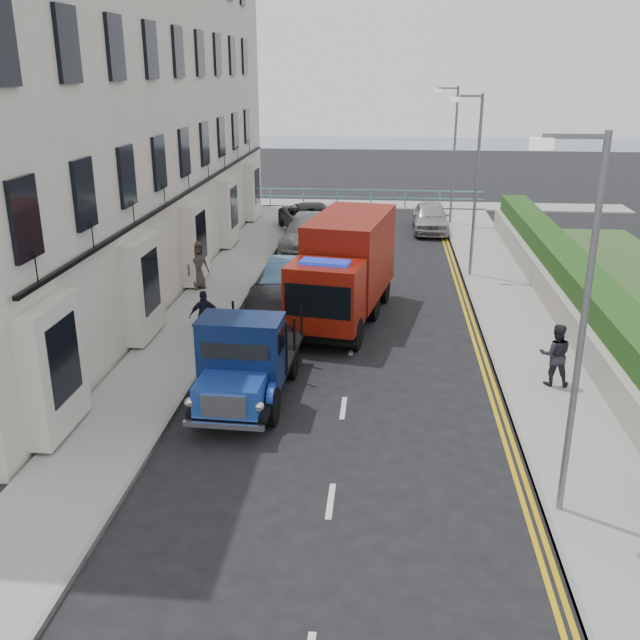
{
  "coord_description": "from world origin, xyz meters",
  "views": [
    {
      "loc": [
        0.89,
        -13.75,
        7.93
      ],
      "look_at": [
        -0.81,
        4.47,
        1.4
      ],
      "focal_mm": 40.0,
      "sensor_mm": 36.0,
      "label": 1
    }
  ],
  "objects_px": {
    "bedford_lorry": "(244,366)",
    "parked_car_front": "(268,315)",
    "lamp_far": "(452,148)",
    "lamp_near": "(577,313)",
    "lamp_mid": "(474,176)",
    "red_lorry": "(345,267)"
  },
  "relations": [
    {
      "from": "bedford_lorry",
      "to": "lamp_near",
      "type": "bearing_deg",
      "value": -27.94
    },
    {
      "from": "lamp_far",
      "to": "lamp_near",
      "type": "bearing_deg",
      "value": -90.0
    },
    {
      "from": "lamp_far",
      "to": "red_lorry",
      "type": "height_order",
      "value": "lamp_far"
    },
    {
      "from": "lamp_mid",
      "to": "bedford_lorry",
      "type": "height_order",
      "value": "lamp_mid"
    },
    {
      "from": "red_lorry",
      "to": "parked_car_front",
      "type": "height_order",
      "value": "red_lorry"
    },
    {
      "from": "bedford_lorry",
      "to": "parked_car_front",
      "type": "height_order",
      "value": "bedford_lorry"
    },
    {
      "from": "bedford_lorry",
      "to": "parked_car_front",
      "type": "relative_size",
      "value": 1.09
    },
    {
      "from": "lamp_mid",
      "to": "red_lorry",
      "type": "height_order",
      "value": "lamp_mid"
    },
    {
      "from": "lamp_mid",
      "to": "parked_car_front",
      "type": "distance_m",
      "value": 10.61
    },
    {
      "from": "lamp_near",
      "to": "lamp_mid",
      "type": "height_order",
      "value": "same"
    },
    {
      "from": "lamp_mid",
      "to": "bedford_lorry",
      "type": "bearing_deg",
      "value": -118.55
    },
    {
      "from": "parked_car_front",
      "to": "red_lorry",
      "type": "bearing_deg",
      "value": 37.73
    },
    {
      "from": "lamp_mid",
      "to": "bedford_lorry",
      "type": "relative_size",
      "value": 1.39
    },
    {
      "from": "bedford_lorry",
      "to": "red_lorry",
      "type": "distance_m",
      "value": 7.05
    },
    {
      "from": "lamp_mid",
      "to": "lamp_far",
      "type": "distance_m",
      "value": 10.0
    },
    {
      "from": "lamp_mid",
      "to": "parked_car_front",
      "type": "bearing_deg",
      "value": -132.08
    },
    {
      "from": "lamp_near",
      "to": "bedford_lorry",
      "type": "height_order",
      "value": "lamp_near"
    },
    {
      "from": "lamp_near",
      "to": "bedford_lorry",
      "type": "bearing_deg",
      "value": 149.67
    },
    {
      "from": "bedford_lorry",
      "to": "parked_car_front",
      "type": "xyz_separation_m",
      "value": [
        -0.17,
        4.63,
        -0.29
      ]
    },
    {
      "from": "parked_car_front",
      "to": "lamp_mid",
      "type": "bearing_deg",
      "value": 42.82
    },
    {
      "from": "parked_car_front",
      "to": "lamp_near",
      "type": "bearing_deg",
      "value": -56.52
    },
    {
      "from": "lamp_near",
      "to": "red_lorry",
      "type": "xyz_separation_m",
      "value": [
        -4.54,
        10.56,
        -2.21
      ]
    }
  ]
}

